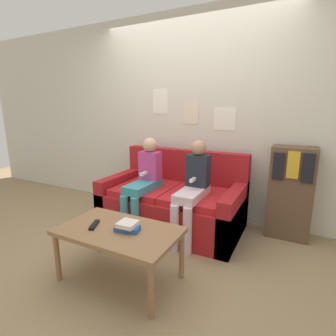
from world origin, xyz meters
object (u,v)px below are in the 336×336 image
person_left (144,180)px  couch (173,203)px  coffee_table (119,235)px  tv_remote (94,225)px  bookshelf (290,192)px  person_right (193,187)px

person_left → couch: bearing=38.3°
coffee_table → tv_remote: bearing=-167.7°
person_left → bookshelf: bearing=20.2°
person_right → tv_remote: bearing=-117.3°
coffee_table → person_right: bearing=72.9°
coffee_table → bookshelf: 1.91m
tv_remote → person_right: bearing=38.7°
coffee_table → couch: bearing=92.7°
couch → person_left: size_ratio=1.51×
couch → tv_remote: size_ratio=9.47×
person_left → bookshelf: 1.64m
couch → person_right: (0.33, -0.22, 0.31)m
couch → bookshelf: 1.32m
coffee_table → tv_remote: (-0.22, -0.05, 0.06)m
person_left → bookshelf: size_ratio=1.06×
person_left → coffee_table: bearing=-70.2°
couch → bookshelf: size_ratio=1.59×
couch → coffee_table: (0.05, -1.13, 0.12)m
tv_remote → bookshelf: size_ratio=0.17×
tv_remote → bookshelf: bookshelf is taller
couch → tv_remote: bearing=-97.8°
coffee_table → bookshelf: size_ratio=0.97×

